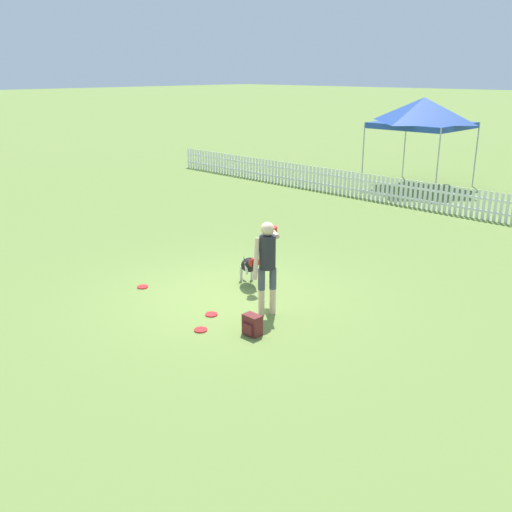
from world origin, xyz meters
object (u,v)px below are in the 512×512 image
(leaping_dog, at_px, (250,265))
(frisbee_midfield, at_px, (143,287))
(backpack_on_grass, at_px, (252,325))
(frisbee_near_handler, at_px, (201,330))
(frisbee_near_dog, at_px, (211,314))
(handler_person, at_px, (267,256))
(canopy_tent_main, at_px, (423,113))

(leaping_dog, height_order, frisbee_midfield, leaping_dog)
(leaping_dog, bearing_deg, backpack_on_grass, 78.66)
(frisbee_near_handler, relative_size, backpack_on_grass, 0.64)
(frisbee_near_dog, xyz_separation_m, frisbee_midfield, (-1.95, -0.05, 0.00))
(leaping_dog, xyz_separation_m, frisbee_near_handler, (0.86, -2.01, -0.41))
(handler_person, xyz_separation_m, frisbee_midfield, (-2.57, -0.79, -1.02))
(frisbee_midfield, bearing_deg, backpack_on_grass, -0.06)
(handler_person, xyz_separation_m, frisbee_near_dog, (-0.62, -0.74, -1.02))
(backpack_on_grass, bearing_deg, handler_person, 117.48)
(frisbee_midfield, relative_size, backpack_on_grass, 0.64)
(leaping_dog, distance_m, frisbee_midfield, 2.13)
(leaping_dog, height_order, frisbee_near_dog, leaping_dog)
(backpack_on_grass, distance_m, canopy_tent_main, 13.80)
(frisbee_near_dog, distance_m, backpack_on_grass, 1.05)
(leaping_dog, relative_size, frisbee_near_handler, 4.58)
(leaping_dog, distance_m, canopy_tent_main, 11.88)
(frisbee_midfield, bearing_deg, canopy_tent_main, 95.56)
(leaping_dog, height_order, frisbee_near_handler, leaping_dog)
(frisbee_midfield, distance_m, backpack_on_grass, 2.99)
(frisbee_near_handler, distance_m, frisbee_near_dog, 0.63)
(frisbee_near_dog, height_order, backpack_on_grass, backpack_on_grass)
(frisbee_near_dog, xyz_separation_m, canopy_tent_main, (-3.20, 12.85, 2.59))
(leaping_dog, relative_size, backpack_on_grass, 2.91)
(handler_person, height_order, backpack_on_grass, handler_person)
(frisbee_near_dog, bearing_deg, handler_person, 49.94)
(canopy_tent_main, bearing_deg, handler_person, -72.46)
(frisbee_midfield, bearing_deg, leaping_dog, 47.07)
(frisbee_midfield, xyz_separation_m, backpack_on_grass, (2.99, -0.00, 0.16))
(leaping_dog, distance_m, backpack_on_grass, 2.20)
(frisbee_near_dog, bearing_deg, leaping_dog, 109.68)
(frisbee_near_handler, xyz_separation_m, frisbee_midfield, (-2.28, 0.48, 0.00))
(backpack_on_grass, bearing_deg, canopy_tent_main, 108.20)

